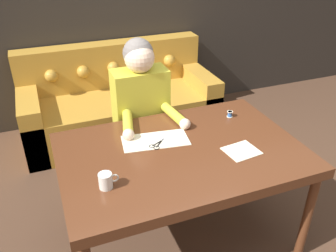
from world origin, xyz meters
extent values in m
plane|color=#4C3323|center=(0.00, 0.00, 0.00)|extent=(16.00, 16.00, 0.00)
cube|color=#2D2823|center=(0.00, 2.19, 1.30)|extent=(8.00, 0.06, 2.60)
cube|color=#562D19|center=(-0.06, 0.07, 0.73)|extent=(1.54, 1.03, 0.07)
cylinder|color=#562D19|center=(0.65, -0.38, 0.35)|extent=(0.06, 0.06, 0.69)
cylinder|color=#562D19|center=(-0.77, 0.53, 0.35)|extent=(0.06, 0.06, 0.69)
cylinder|color=#562D19|center=(0.65, 0.53, 0.35)|extent=(0.06, 0.06, 0.69)
cube|color=#B7842D|center=(-0.06, 1.70, 0.22)|extent=(2.01, 0.88, 0.44)
cube|color=#B7842D|center=(-0.06, 2.03, 0.68)|extent=(2.01, 0.22, 0.47)
cube|color=#B7842D|center=(-0.97, 1.70, 0.30)|extent=(0.20, 0.88, 0.60)
cube|color=#B7842D|center=(0.84, 1.70, 0.30)|extent=(0.20, 0.88, 0.60)
sphere|color=#B7842D|center=(-0.71, 1.90, 0.68)|extent=(0.13, 0.13, 0.13)
sphere|color=#B7842D|center=(-0.38, 1.90, 0.68)|extent=(0.13, 0.13, 0.13)
sphere|color=#B7842D|center=(-0.06, 1.90, 0.68)|extent=(0.13, 0.13, 0.13)
sphere|color=#B7842D|center=(0.26, 1.90, 0.68)|extent=(0.13, 0.13, 0.13)
sphere|color=#B7842D|center=(0.58, 1.90, 0.68)|extent=(0.13, 0.13, 0.13)
cube|color=white|center=(0.21, 1.59, 0.44)|extent=(0.33, 0.28, 0.00)
cylinder|color=#33281E|center=(-0.12, 0.73, 0.24)|extent=(0.28, 0.28, 0.48)
cube|color=gold|center=(-0.12, 0.73, 0.78)|extent=(0.42, 0.22, 0.59)
sphere|color=beige|center=(-0.12, 0.71, 1.17)|extent=(0.22, 0.22, 0.22)
sphere|color=slate|center=(-0.12, 0.74, 1.20)|extent=(0.22, 0.22, 0.22)
cylinder|color=gold|center=(-0.30, 0.47, 0.80)|extent=(0.14, 0.32, 0.07)
sphere|color=beige|center=(-0.34, 0.32, 0.80)|extent=(0.08, 0.08, 0.08)
cylinder|color=gold|center=(0.05, 0.47, 0.80)|extent=(0.10, 0.31, 0.07)
sphere|color=beige|center=(0.07, 0.31, 0.80)|extent=(0.08, 0.08, 0.08)
cube|color=beige|center=(-0.18, 0.24, 0.76)|extent=(0.47, 0.27, 0.00)
cube|color=beige|center=(0.29, -0.08, 0.76)|extent=(0.23, 0.20, 0.00)
cube|color=silver|center=(-0.09, 0.27, 0.76)|extent=(0.10, 0.11, 0.00)
cube|color=black|center=(-0.17, 0.18, 0.76)|extent=(0.07, 0.07, 0.00)
torus|color=black|center=(-0.20, 0.15, 0.76)|extent=(0.04, 0.04, 0.01)
cube|color=silver|center=(-0.08, 0.25, 0.76)|extent=(0.13, 0.07, 0.00)
cube|color=black|center=(-0.18, 0.19, 0.76)|extent=(0.09, 0.05, 0.00)
torus|color=black|center=(-0.22, 0.17, 0.76)|extent=(0.04, 0.04, 0.01)
cylinder|color=silver|center=(-0.14, 0.21, 0.76)|extent=(0.01, 0.01, 0.01)
cylinder|color=silver|center=(-0.59, -0.12, 0.81)|extent=(0.08, 0.08, 0.09)
torus|color=silver|center=(-0.54, -0.12, 0.81)|extent=(0.05, 0.01, 0.05)
cylinder|color=#3366B2|center=(0.45, 0.35, 0.78)|extent=(0.03, 0.03, 0.04)
cylinder|color=beige|center=(0.45, 0.35, 0.80)|extent=(0.04, 0.04, 0.00)
cylinder|color=beige|center=(0.45, 0.35, 0.76)|extent=(0.04, 0.04, 0.00)
camera|label=1|loc=(-0.82, -1.66, 2.02)|focal=38.00mm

